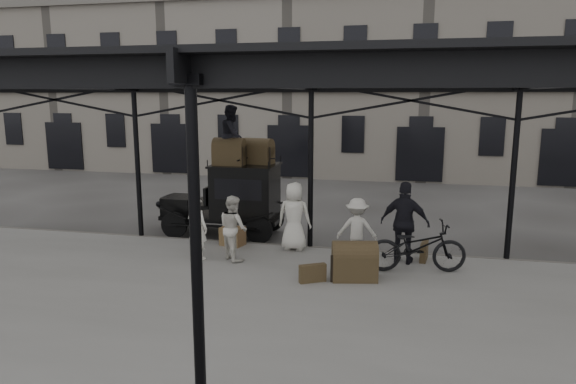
{
  "coord_description": "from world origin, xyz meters",
  "views": [
    {
      "loc": [
        2.3,
        -11.21,
        4.19
      ],
      "look_at": [
        -0.52,
        1.6,
        1.7
      ],
      "focal_mm": 32.0,
      "sensor_mm": 36.0,
      "label": 1
    }
  ],
  "objects_px": {
    "steamer_trunk_roof_near": "(229,154)",
    "bicycle": "(417,247)",
    "porter_left": "(197,228)",
    "porter_official": "(405,223)",
    "taxi": "(235,196)",
    "steamer_trunk_platform": "(354,263)"
  },
  "relations": [
    {
      "from": "taxi",
      "to": "porter_official",
      "type": "distance_m",
      "value": 5.35
    },
    {
      "from": "steamer_trunk_roof_near",
      "to": "steamer_trunk_platform",
      "type": "relative_size",
      "value": 0.91
    },
    {
      "from": "steamer_trunk_roof_near",
      "to": "porter_official",
      "type": "bearing_deg",
      "value": -20.11
    },
    {
      "from": "porter_left",
      "to": "porter_official",
      "type": "bearing_deg",
      "value": -153.92
    },
    {
      "from": "steamer_trunk_platform",
      "to": "bicycle",
      "type": "bearing_deg",
      "value": 20.02
    },
    {
      "from": "bicycle",
      "to": "steamer_trunk_roof_near",
      "type": "xyz_separation_m",
      "value": [
        -5.31,
        2.35,
        1.77
      ]
    },
    {
      "from": "porter_left",
      "to": "bicycle",
      "type": "bearing_deg",
      "value": -160.35
    },
    {
      "from": "steamer_trunk_platform",
      "to": "porter_left",
      "type": "bearing_deg",
      "value": 159.75
    },
    {
      "from": "taxi",
      "to": "porter_official",
      "type": "xyz_separation_m",
      "value": [
        4.95,
        -2.04,
        -0.05
      ]
    },
    {
      "from": "porter_official",
      "to": "steamer_trunk_platform",
      "type": "height_order",
      "value": "porter_official"
    },
    {
      "from": "steamer_trunk_roof_near",
      "to": "steamer_trunk_platform",
      "type": "bearing_deg",
      "value": -39.24
    },
    {
      "from": "porter_left",
      "to": "porter_official",
      "type": "distance_m",
      "value": 5.09
    },
    {
      "from": "porter_left",
      "to": "bicycle",
      "type": "height_order",
      "value": "porter_left"
    },
    {
      "from": "taxi",
      "to": "bicycle",
      "type": "xyz_separation_m",
      "value": [
        5.23,
        -2.6,
        -0.46
      ]
    },
    {
      "from": "taxi",
      "to": "bicycle",
      "type": "bearing_deg",
      "value": -26.41
    },
    {
      "from": "taxi",
      "to": "porter_left",
      "type": "distance_m",
      "value": 2.81
    },
    {
      "from": "steamer_trunk_roof_near",
      "to": "bicycle",
      "type": "bearing_deg",
      "value": -24.37
    },
    {
      "from": "porter_official",
      "to": "steamer_trunk_platform",
      "type": "relative_size",
      "value": 2.03
    },
    {
      "from": "porter_official",
      "to": "porter_left",
      "type": "bearing_deg",
      "value": 20.61
    },
    {
      "from": "porter_left",
      "to": "bicycle",
      "type": "relative_size",
      "value": 0.7
    },
    {
      "from": "porter_left",
      "to": "taxi",
      "type": "bearing_deg",
      "value": -74.1
    },
    {
      "from": "bicycle",
      "to": "steamer_trunk_platform",
      "type": "relative_size",
      "value": 2.28
    }
  ]
}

